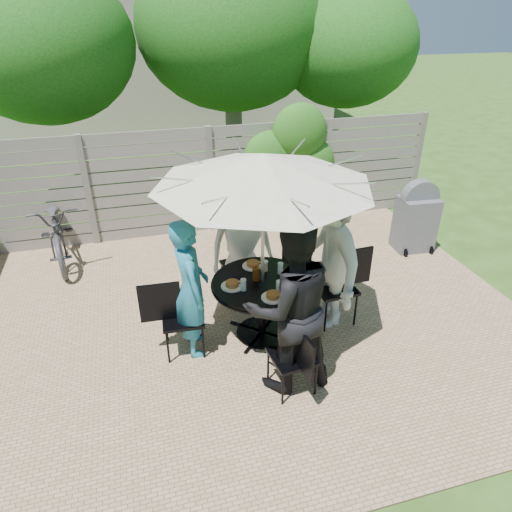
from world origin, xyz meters
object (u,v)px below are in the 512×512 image
object	(u,v)px
plate_left	(232,285)
chair_front	(292,370)
person_right	(329,257)
plate_front	(273,296)
chair_left	(183,331)
plate_extra	(286,290)
patio_table	(262,298)
coffee_cup	(264,266)
plate_back	(253,265)
glass_front	(279,286)
plate_right	(291,274)
bbq_grill	(416,219)
person_front	(290,307)
bicycle	(58,229)
chair_back	(240,276)
syrup_jug	(256,274)
umbrella	(263,169)
glass_left	(243,285)
person_back	(242,243)
person_left	(191,289)
chair_right	(335,300)
glass_right	(280,268)

from	to	relation	value
plate_left	chair_front	bearing A→B (deg)	-66.99
person_right	plate_front	xyz separation A→B (m)	(-0.81, -0.40, -0.16)
chair_left	plate_extra	bearing A→B (deg)	-9.05
patio_table	plate_front	world-z (taller)	plate_front
coffee_cup	plate_back	bearing A→B (deg)	128.04
chair_left	glass_front	distance (m)	1.23
plate_right	bbq_grill	size ratio (longest dim) A/B	0.22
person_front	bicycle	distance (m)	4.38
chair_back	glass_front	xyz separation A→B (m)	(0.16, -1.22, 0.56)
syrup_jug	bbq_grill	size ratio (longest dim) A/B	0.13
plate_left	plate_extra	size ratio (longest dim) A/B	1.08
umbrella	plate_extra	distance (m)	1.36
chair_left	bbq_grill	world-z (taller)	bbq_grill
glass_left	syrup_jug	size ratio (longest dim) A/B	0.88
person_right	plate_left	world-z (taller)	person_right
plate_right	plate_extra	world-z (taller)	same
umbrella	person_front	bearing A→B (deg)	-87.50
person_back	glass_left	world-z (taller)	person_back
syrup_jug	bicycle	xyz separation A→B (m)	(-2.46, 2.65, -0.33)
person_front	glass_left	world-z (taller)	person_front
patio_table	glass_left	world-z (taller)	glass_left
coffee_cup	syrup_jug	bearing A→B (deg)	-130.76
person_back	umbrella	bearing A→B (deg)	-90.00
person_back	chair_front	size ratio (longest dim) A/B	1.92
person_right	chair_left	bearing A→B (deg)	-90.05
chair_left	person_left	xyz separation A→B (m)	(0.14, 0.00, 0.55)
person_back	chair_right	xyz separation A→B (m)	(1.00, -0.79, -0.55)
chair_left	syrup_jug	world-z (taller)	chair_left
plate_left	glass_left	bearing A→B (deg)	-43.75
chair_front	plate_right	size ratio (longest dim) A/B	3.42
plate_front	plate_right	xyz separation A→B (m)	(0.34, 0.38, 0.00)
plate_front	plate_extra	xyz separation A→B (m)	(0.18, 0.07, 0.00)
chair_back	bicycle	size ratio (longest dim) A/B	0.47
chair_back	person_front	world-z (taller)	person_front
plate_front	bbq_grill	xyz separation A→B (m)	(2.99, 1.84, -0.25)
person_left	glass_left	size ratio (longest dim) A/B	11.95
chair_right	coffee_cup	world-z (taller)	chair_right
plate_back	bbq_grill	bearing A→B (deg)	20.35
chair_back	glass_right	distance (m)	1.06
patio_table	syrup_jug	bearing A→B (deg)	142.70
chair_back	glass_front	distance (m)	1.35
plate_front	chair_back	bearing A→B (deg)	92.57
chair_left	chair_right	bearing A→B (deg)	5.65
coffee_cup	bicycle	bearing A→B (deg)	136.54
plate_front	person_back	bearing A→B (deg)	92.50
chair_back	person_left	xyz separation A→B (m)	(-0.79, -1.00, 0.56)
chair_back	person_back	world-z (taller)	person_back
person_left	chair_right	distance (m)	1.88
chair_front	person_front	xyz separation A→B (m)	(-0.01, 0.13, 0.70)
umbrella	person_right	size ratio (longest dim) A/B	1.28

